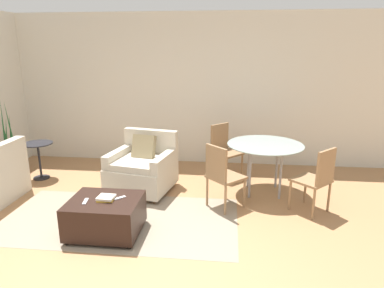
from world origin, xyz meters
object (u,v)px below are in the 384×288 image
potted_plant (11,161)px  dining_chair_near_left (221,173)px  book_stack (106,198)px  ottoman (105,215)px  tv_remote_primary (85,201)px  tv_remote_secondary (120,198)px  dining_chair_far_left (224,147)px  armchair (143,168)px  dining_chair_near_right (317,176)px  dining_table (265,150)px  side_table (39,153)px

potted_plant → dining_chair_near_left: (3.59, -0.84, 0.25)m
book_stack → potted_plant: bearing=144.2°
ottoman → dining_chair_near_left: 1.58m
tv_remote_primary → potted_plant: bearing=140.2°
tv_remote_secondary → dining_chair_far_left: dining_chair_far_left is taller
armchair → potted_plant: size_ratio=0.77×
tv_remote_primary → armchair: bearing=77.5°
dining_chair_near_left → ottoman: bearing=-148.5°
dining_chair_near_right → book_stack: bearing=-162.3°
ottoman → tv_remote_primary: (-0.20, -0.07, 0.20)m
dining_table → dining_chair_near_right: bearing=-45.0°
potted_plant → side_table: size_ratio=2.17×
dining_table → dining_chair_far_left: bearing=135.0°
armchair → ottoman: armchair is taller
armchair → tv_remote_secondary: size_ratio=7.72×
tv_remote_secondary → side_table: size_ratio=0.22×
armchair → dining_table: 1.87m
ottoman → tv_remote_primary: bearing=-160.1°
potted_plant → tv_remote_secondary: bearing=-33.2°
armchair → book_stack: armchair is taller
potted_plant → dining_chair_near_right: (4.83, -0.84, 0.25)m
ottoman → dining_chair_far_left: bearing=57.2°
dining_chair_far_left → armchair: bearing=-148.9°
side_table → dining_chair_far_left: 3.08m
tv_remote_secondary → dining_chair_near_left: dining_chair_near_left is taller
side_table → dining_table: (3.67, -0.17, 0.24)m
dining_chair_near_right → ottoman: bearing=-162.4°
tv_remote_primary → dining_table: bearing=35.1°
book_stack → tv_remote_primary: book_stack is taller
armchair → dining_chair_near_right: 2.51m
side_table → dining_chair_near_right: dining_chair_near_right is taller
book_stack → tv_remote_secondary: (0.14, 0.06, -0.02)m
dining_table → ottoman: bearing=-143.6°
armchair → dining_chair_near_left: dining_chair_near_left is taller
tv_remote_primary → side_table: bearing=132.2°
tv_remote_primary → dining_chair_far_left: size_ratio=0.18×
armchair → book_stack: 1.33m
potted_plant → ottoman: bearing=-36.1°
dining_table → dining_chair_near_right: size_ratio=1.24×
armchair → tv_remote_primary: size_ratio=6.51×
ottoman → dining_chair_near_left: dining_chair_near_left is taller
tv_remote_secondary → dining_chair_near_right: 2.52m
ottoman → dining_chair_far_left: size_ratio=0.91×
tv_remote_secondary → book_stack: bearing=-156.9°
dining_chair_near_left → dining_chair_far_left: 1.24m
book_stack → dining_chair_near_left: 1.54m
ottoman → dining_chair_near_left: size_ratio=0.91×
book_stack → dining_chair_far_left: bearing=57.6°
dining_chair_near_right → tv_remote_secondary: bearing=-162.7°
armchair → dining_chair_near_right: size_ratio=1.15×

